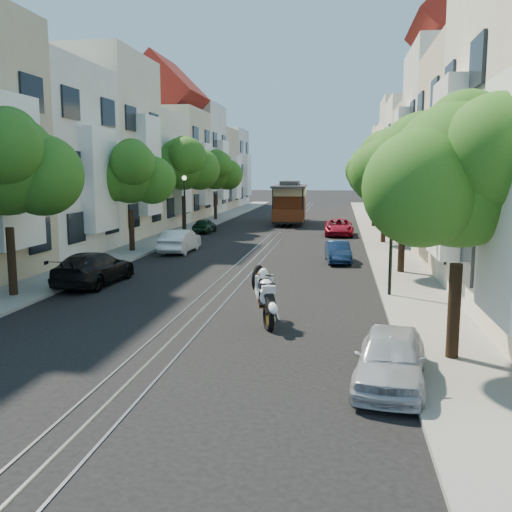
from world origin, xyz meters
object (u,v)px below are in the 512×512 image
at_px(tree_w_c, 184,165).
at_px(parked_car_e_mid, 338,252).
at_px(tree_e_b, 406,167).
at_px(sportbike_rider, 264,293).
at_px(tree_e_c, 386,171).
at_px(cable_car, 290,200).
at_px(tree_w_a, 7,166).
at_px(lamp_east, 392,220).
at_px(tree_e_d, 376,168).
at_px(parked_car_w_near, 94,268).
at_px(parked_car_e_near, 391,358).
at_px(tree_e_a, 464,178).
at_px(tree_w_d, 216,171).
at_px(parked_car_w_far, 205,226).
at_px(parked_car_e_far, 339,227).
at_px(lamp_west, 185,196).
at_px(tree_w_b, 131,174).

height_order(tree_w_c, parked_car_e_mid, tree_w_c).
xyz_separation_m(tree_e_b, sportbike_rider, (-4.96, -9.34, -3.76)).
xyz_separation_m(sportbike_rider, parked_car_e_mid, (2.10, 12.39, -0.44)).
height_order(tree_e_c, cable_car, tree_e_c).
bearing_deg(tree_e_b, tree_w_c, 131.99).
relative_size(tree_w_a, sportbike_rider, 3.06).
xyz_separation_m(lamp_east, sportbike_rider, (-4.00, -4.36, -1.87)).
relative_size(tree_e_d, tree_w_c, 0.97).
bearing_deg(parked_car_w_near, parked_car_e_mid, -140.30).
distance_m(tree_e_d, parked_car_e_mid, 19.65).
relative_size(lamp_east, cable_car, 0.46).
bearing_deg(parked_car_e_near, lamp_east, 93.03).
distance_m(lamp_east, cable_car, 30.50).
distance_m(tree_e_a, tree_w_c, 31.49).
distance_m(tree_e_c, tree_e_d, 11.00).
distance_m(tree_e_c, sportbike_rider, 21.25).
relative_size(tree_e_b, sportbike_rider, 3.06).
bearing_deg(lamp_east, parked_car_e_mid, 103.32).
bearing_deg(lamp_east, tree_e_a, -82.21).
xyz_separation_m(tree_e_d, tree_w_d, (-14.40, 5.00, -0.27)).
bearing_deg(tree_e_d, tree_e_b, -90.00).
bearing_deg(parked_car_w_far, tree_e_b, 130.86).
bearing_deg(cable_car, sportbike_rider, -88.46).
bearing_deg(parked_car_e_far, cable_car, 114.00).
distance_m(tree_e_d, tree_w_c, 15.60).
distance_m(lamp_west, parked_car_e_mid, 14.81).
xyz_separation_m(tree_w_d, parked_car_e_near, (12.74, -40.78, -3.99)).
relative_size(lamp_west, parked_car_e_mid, 1.29).
bearing_deg(parked_car_w_near, cable_car, -97.47).
xyz_separation_m(tree_e_a, tree_e_b, (0.00, 12.00, 0.34)).
bearing_deg(parked_car_w_far, lamp_west, 78.57).
height_order(tree_w_c, lamp_west, tree_w_c).
height_order(parked_car_w_near, parked_car_w_far, parked_car_w_near).
bearing_deg(tree_w_c, tree_w_d, 90.00).
relative_size(tree_w_c, parked_car_w_near, 1.54).
xyz_separation_m(lamp_east, parked_car_w_far, (-11.90, 20.93, -2.31)).
xyz_separation_m(cable_car, parked_car_e_mid, (4.36, -21.81, -1.50)).
bearing_deg(tree_e_c, parked_car_e_mid, -109.79).
bearing_deg(tree_w_c, lamp_west, -74.25).
distance_m(tree_e_d, tree_w_b, 22.28).
height_order(lamp_east, cable_car, lamp_east).
xyz_separation_m(tree_e_c, lamp_east, (-0.96, -15.98, -1.75)).
bearing_deg(tree_w_c, parked_car_e_mid, -48.30).
height_order(tree_w_d, parked_car_e_mid, tree_w_d).
bearing_deg(parked_car_e_far, parked_car_w_near, -117.31).
xyz_separation_m(sportbike_rider, parked_car_w_near, (-7.65, 5.13, -0.30)).
distance_m(tree_w_b, parked_car_e_near, 23.00).
distance_m(tree_w_d, parked_car_e_near, 42.91).
relative_size(tree_e_c, parked_car_e_near, 1.82).
bearing_deg(tree_w_c, parked_car_w_near, -84.94).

